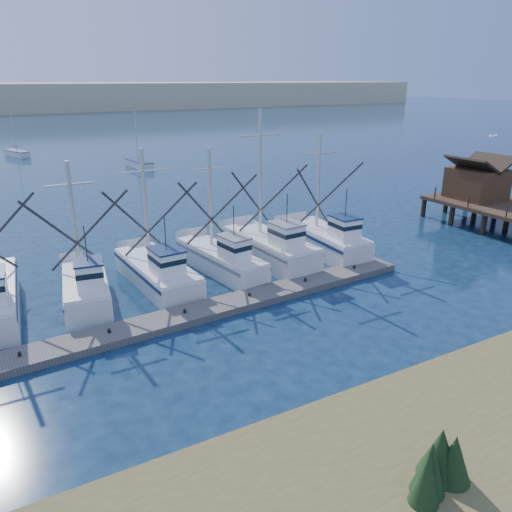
# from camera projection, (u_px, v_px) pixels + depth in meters

# --- Properties ---
(ground) EXTENTS (500.00, 500.00, 0.00)m
(ground) POSITION_uv_depth(u_px,v_px,m) (382.00, 331.00, 25.06)
(ground) COLOR #0C1D36
(ground) RESTS_ON ground
(floating_dock) EXTENTS (29.47, 3.89, 0.39)m
(floating_dock) POSITION_uv_depth(u_px,v_px,m) (185.00, 316.00, 26.20)
(floating_dock) COLOR #5F5955
(floating_dock) RESTS_ON ground
(timber_pier) EXTENTS (7.00, 20.00, 8.00)m
(timber_pier) POSITION_uv_depth(u_px,v_px,m) (512.00, 200.00, 40.96)
(timber_pier) COLOR black
(timber_pier) RESTS_ON ground
(dune_ridge) EXTENTS (360.00, 60.00, 10.00)m
(dune_ridge) POSITION_uv_depth(u_px,v_px,m) (15.00, 97.00, 196.41)
(dune_ridge) COLOR tan
(dune_ridge) RESTS_ON ground
(trawler_fleet) EXTENTS (29.21, 8.89, 10.13)m
(trawler_fleet) POSITION_uv_depth(u_px,v_px,m) (165.00, 270.00, 30.30)
(trawler_fleet) COLOR silver
(trawler_fleet) RESTS_ON ground
(sailboat_near) EXTENTS (2.36, 6.48, 8.10)m
(sailboat_near) POSITION_uv_depth(u_px,v_px,m) (139.00, 164.00, 70.61)
(sailboat_near) COLOR silver
(sailboat_near) RESTS_ON ground
(sailboat_far) EXTENTS (3.54, 5.64, 8.10)m
(sailboat_far) POSITION_uv_depth(u_px,v_px,m) (17.00, 154.00, 80.25)
(sailboat_far) COLOR silver
(sailboat_far) RESTS_ON ground
(flying_gull) EXTENTS (1.20, 0.22, 0.22)m
(flying_gull) POSITION_uv_depth(u_px,v_px,m) (491.00, 136.00, 32.46)
(flying_gull) COLOR white
(flying_gull) RESTS_ON ground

